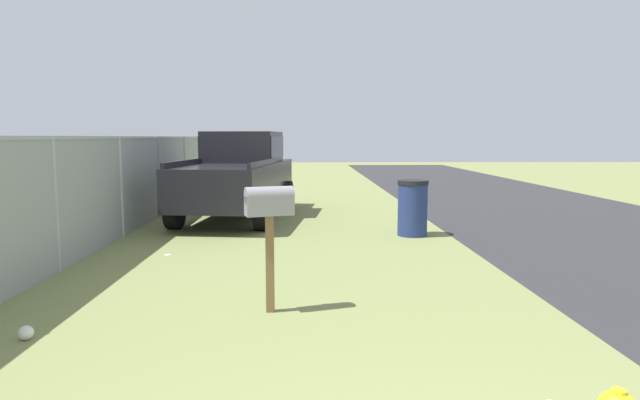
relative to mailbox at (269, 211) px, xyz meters
name	(u,v)px	position (x,y,z in m)	size (l,w,h in m)	color
mailbox	(269,211)	(0.00, 0.00, 0.00)	(0.35, 0.56, 1.42)	brown
pickup_truck	(239,172)	(7.30, 1.25, -0.04)	(5.48, 2.63, 2.09)	black
trash_bin	(413,208)	(4.62, -2.51, -0.58)	(0.61, 0.61, 1.11)	navy
fence_section	(142,178)	(5.95, 3.21, -0.08)	(19.12, 0.07, 1.97)	#9EA3A8
litter_wrapper_midfield_b	(167,255)	(2.96, 1.92, -1.14)	(0.12, 0.08, 0.01)	silver
litter_bag_by_mailbox	(26,333)	(-0.79, 2.32, -1.07)	(0.14, 0.14, 0.14)	silver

